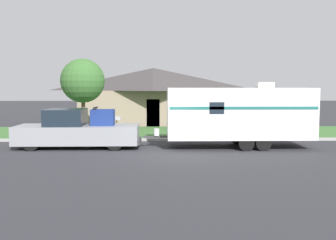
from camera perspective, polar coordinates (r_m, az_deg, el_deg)
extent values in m
plane|color=#2D2D33|center=(17.60, -0.55, -4.99)|extent=(120.00, 120.00, 0.00)
cube|color=#999993|center=(21.29, -0.68, -3.00)|extent=(80.00, 0.30, 0.14)
cube|color=#3D6B33|center=(24.91, -0.77, -1.92)|extent=(80.00, 7.00, 0.03)
cube|color=gray|center=(31.78, -2.19, 2.09)|extent=(11.58, 6.37, 2.74)
pyramid|color=#3D3838|center=(31.74, -2.21, 6.24)|extent=(12.50, 6.88, 1.86)
cube|color=#4C3828|center=(28.65, -2.29, 1.10)|extent=(1.00, 0.06, 2.10)
cylinder|color=black|center=(19.20, -20.14, -3.21)|extent=(0.82, 0.28, 0.82)
cylinder|color=black|center=(20.75, -18.67, -2.55)|extent=(0.82, 0.28, 0.82)
cylinder|color=black|center=(18.30, -8.13, -3.34)|extent=(0.82, 0.28, 0.82)
cylinder|color=black|center=(19.93, -7.56, -2.63)|extent=(0.82, 0.28, 0.82)
cube|color=gray|center=(19.69, -17.09, -2.11)|extent=(3.62, 2.02, 0.92)
cube|color=#19232D|center=(19.44, -15.32, 0.42)|extent=(1.88, 1.85, 0.83)
cube|color=gray|center=(19.09, -8.26, -2.16)|extent=(2.47, 2.02, 0.92)
cube|color=#333333|center=(19.02, -4.37, -3.17)|extent=(0.12, 1.81, 0.20)
cube|color=navy|center=(19.07, -9.92, 0.40)|extent=(1.14, 0.85, 0.80)
cube|color=black|center=(19.10, -11.02, 1.83)|extent=(0.10, 0.93, 0.08)
cylinder|color=black|center=(18.39, 11.84, -3.46)|extent=(0.75, 0.22, 0.75)
cylinder|color=black|center=(20.50, 10.46, -2.55)|extent=(0.75, 0.22, 0.75)
cylinder|color=black|center=(18.60, 14.33, -3.42)|extent=(0.75, 0.22, 0.75)
cylinder|color=black|center=(20.69, 12.71, -2.52)|extent=(0.75, 0.22, 0.75)
cube|color=silver|center=(19.26, 10.71, 1.08)|extent=(7.22, 2.46, 2.52)
cube|color=#1E6660|center=(18.04, 11.54, 1.79)|extent=(7.08, 0.01, 0.14)
cube|color=#383838|center=(18.97, -1.95, -2.56)|extent=(1.23, 0.12, 0.10)
cylinder|color=silver|center=(18.94, -1.76, -1.87)|extent=(0.28, 0.28, 0.36)
cube|color=silver|center=(19.53, 14.53, 5.17)|extent=(0.80, 0.68, 0.28)
cube|color=#19232D|center=(17.79, 7.45, 1.81)|extent=(0.70, 0.01, 0.56)
cylinder|color=brown|center=(22.33, -7.81, -1.42)|extent=(0.09, 0.09, 1.10)
cube|color=#B2B2B2|center=(22.26, -7.84, 0.27)|extent=(0.48, 0.20, 0.22)
cylinder|color=brown|center=(24.12, -12.75, 0.54)|extent=(0.24, 0.24, 2.40)
sphere|color=#38662D|center=(24.05, -12.86, 5.85)|extent=(2.75, 2.75, 2.75)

